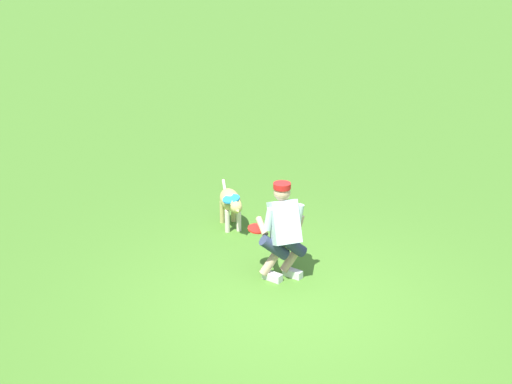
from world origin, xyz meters
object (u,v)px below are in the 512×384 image
(dog, at_px, (231,202))
(frisbee_held, at_px, (257,229))
(frisbee_flying, at_px, (231,199))
(person, at_px, (283,229))

(dog, distance_m, frisbee_held, 1.43)
(dog, bearing_deg, frisbee_held, 0.94)
(dog, xyz_separation_m, frisbee_flying, (-0.11, 0.13, 0.13))
(frisbee_flying, bearing_deg, person, 152.31)
(person, distance_m, frisbee_held, 0.40)
(person, relative_size, dog, 1.59)
(frisbee_held, bearing_deg, person, -176.88)
(person, xyz_separation_m, frisbee_flying, (1.38, -0.73, -0.16))
(frisbee_flying, height_order, frisbee_held, frisbee_held)
(person, bearing_deg, dog, 5.36)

